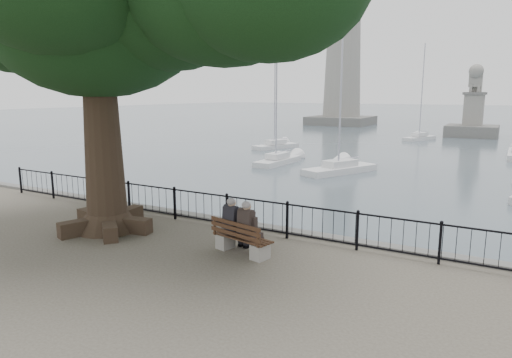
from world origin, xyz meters
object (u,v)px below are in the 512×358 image
Objects in this scene: bench at (241,242)px; person_left at (235,226)px; lighthouse at (344,47)px; lion_monument at (473,119)px; person_right at (250,230)px.

person_left is (-0.27, 0.16, 0.34)m from bench.
bench is 1.24× the size of person_left.
lighthouse is 25.36m from lion_monument.
lion_monument is (1.23, 49.10, 0.40)m from person_right.
lion_monument is (1.47, 49.15, 0.74)m from bench.
bench is at bearing -91.71° from lion_monument.
bench is 49.18m from lion_monument.
person_left is at bearing -73.35° from lighthouse.
person_right is (0.24, 0.05, 0.34)m from bench.
person_right is at bearing -72.94° from lighthouse.
bench is at bearing -30.67° from person_left.
lighthouse is (-18.53, 61.21, 10.62)m from bench.
person_left is 1.00× the size of person_right.
person_right is 0.05× the size of lighthouse.
person_left is 0.17× the size of lion_monument.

